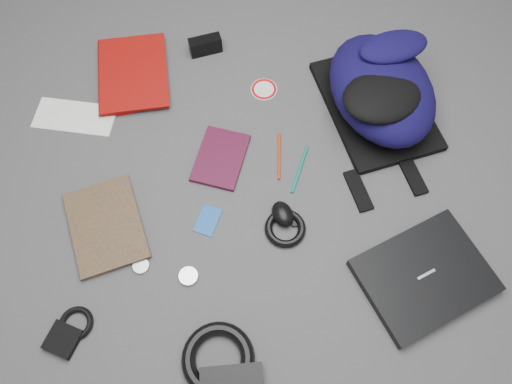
{
  "coord_description": "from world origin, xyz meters",
  "views": [
    {
      "loc": [
        -0.01,
        -0.59,
        1.28
      ],
      "look_at": [
        0.0,
        0.0,
        0.02
      ],
      "focal_mm": 35.0,
      "sensor_mm": 36.0,
      "label": 1
    }
  ],
  "objects_px": {
    "laptop": "(424,276)",
    "comic_book": "(71,237)",
    "textbook_red": "(98,78)",
    "mouse": "(283,214)",
    "dvd_case": "(221,158)",
    "power_brick": "(232,379)",
    "pouch": "(63,340)",
    "compact_camera": "(205,45)",
    "backpack": "(382,89)"
  },
  "relations": [
    {
      "from": "laptop",
      "to": "comic_book",
      "type": "relative_size",
      "value": 1.23
    },
    {
      "from": "textbook_red",
      "to": "mouse",
      "type": "relative_size",
      "value": 3.7
    },
    {
      "from": "textbook_red",
      "to": "dvd_case",
      "type": "distance_m",
      "value": 0.48
    },
    {
      "from": "dvd_case",
      "to": "power_brick",
      "type": "bearing_deg",
      "value": -70.76
    },
    {
      "from": "pouch",
      "to": "laptop",
      "type": "bearing_deg",
      "value": 9.16
    },
    {
      "from": "compact_camera",
      "to": "pouch",
      "type": "xyz_separation_m",
      "value": [
        -0.33,
        -0.91,
        -0.02
      ]
    },
    {
      "from": "dvd_case",
      "to": "pouch",
      "type": "distance_m",
      "value": 0.63
    },
    {
      "from": "comic_book",
      "to": "compact_camera",
      "type": "height_order",
      "value": "compact_camera"
    },
    {
      "from": "backpack",
      "to": "compact_camera",
      "type": "distance_m",
      "value": 0.57
    },
    {
      "from": "comic_book",
      "to": "textbook_red",
      "type": "bearing_deg",
      "value": 69.71
    },
    {
      "from": "pouch",
      "to": "mouse",
      "type": "bearing_deg",
      "value": 30.33
    },
    {
      "from": "laptop",
      "to": "compact_camera",
      "type": "height_order",
      "value": "compact_camera"
    },
    {
      "from": "backpack",
      "to": "comic_book",
      "type": "xyz_separation_m",
      "value": [
        -0.87,
        -0.41,
        -0.08
      ]
    },
    {
      "from": "backpack",
      "to": "mouse",
      "type": "bearing_deg",
      "value": -146.24
    },
    {
      "from": "textbook_red",
      "to": "dvd_case",
      "type": "xyz_separation_m",
      "value": [
        0.39,
        -0.29,
        -0.01
      ]
    },
    {
      "from": "backpack",
      "to": "mouse",
      "type": "xyz_separation_m",
      "value": [
        -0.3,
        -0.36,
        -0.07
      ]
    },
    {
      "from": "textbook_red",
      "to": "pouch",
      "type": "height_order",
      "value": "textbook_red"
    },
    {
      "from": "laptop",
      "to": "compact_camera",
      "type": "distance_m",
      "value": 0.96
    },
    {
      "from": "backpack",
      "to": "pouch",
      "type": "xyz_separation_m",
      "value": [
        -0.85,
        -0.68,
        -0.08
      ]
    },
    {
      "from": "backpack",
      "to": "pouch",
      "type": "height_order",
      "value": "backpack"
    },
    {
      "from": "textbook_red",
      "to": "pouch",
      "type": "xyz_separation_m",
      "value": [
        0.01,
        -0.79,
        -0.01
      ]
    },
    {
      "from": "laptop",
      "to": "mouse",
      "type": "height_order",
      "value": "mouse"
    },
    {
      "from": "comic_book",
      "to": "mouse",
      "type": "height_order",
      "value": "mouse"
    },
    {
      "from": "textbook_red",
      "to": "comic_book",
      "type": "distance_m",
      "value": 0.52
    },
    {
      "from": "textbook_red",
      "to": "power_brick",
      "type": "distance_m",
      "value": 0.99
    },
    {
      "from": "comic_book",
      "to": "compact_camera",
      "type": "xyz_separation_m",
      "value": [
        0.34,
        0.64,
        0.02
      ]
    },
    {
      "from": "dvd_case",
      "to": "compact_camera",
      "type": "distance_m",
      "value": 0.4
    },
    {
      "from": "dvd_case",
      "to": "mouse",
      "type": "height_order",
      "value": "mouse"
    },
    {
      "from": "backpack",
      "to": "compact_camera",
      "type": "relative_size",
      "value": 4.31
    },
    {
      "from": "textbook_red",
      "to": "power_brick",
      "type": "bearing_deg",
      "value": -71.91
    },
    {
      "from": "compact_camera",
      "to": "power_brick",
      "type": "height_order",
      "value": "compact_camera"
    },
    {
      "from": "laptop",
      "to": "compact_camera",
      "type": "relative_size",
      "value": 3.09
    },
    {
      "from": "pouch",
      "to": "power_brick",
      "type": "bearing_deg",
      "value": -13.13
    },
    {
      "from": "mouse",
      "to": "backpack",
      "type": "bearing_deg",
      "value": 29.05
    },
    {
      "from": "compact_camera",
      "to": "pouch",
      "type": "height_order",
      "value": "compact_camera"
    },
    {
      "from": "textbook_red",
      "to": "dvd_case",
      "type": "relative_size",
      "value": 1.56
    },
    {
      "from": "power_brick",
      "to": "pouch",
      "type": "distance_m",
      "value": 0.43
    },
    {
      "from": "comic_book",
      "to": "dvd_case",
      "type": "bearing_deg",
      "value": 11.85
    },
    {
      "from": "backpack",
      "to": "dvd_case",
      "type": "height_order",
      "value": "backpack"
    },
    {
      "from": "dvd_case",
      "to": "pouch",
      "type": "xyz_separation_m",
      "value": [
        -0.38,
        -0.51,
        0.0
      ]
    },
    {
      "from": "pouch",
      "to": "compact_camera",
      "type": "bearing_deg",
      "value": 70.27
    },
    {
      "from": "power_brick",
      "to": "dvd_case",
      "type": "bearing_deg",
      "value": 89.29
    },
    {
      "from": "backpack",
      "to": "compact_camera",
      "type": "xyz_separation_m",
      "value": [
        -0.52,
        0.23,
        -0.06
      ]
    },
    {
      "from": "textbook_red",
      "to": "backpack",
      "type": "bearing_deg",
      "value": -14.8
    },
    {
      "from": "textbook_red",
      "to": "mouse",
      "type": "bearing_deg",
      "value": -47.38
    },
    {
      "from": "comic_book",
      "to": "pouch",
      "type": "bearing_deg",
      "value": -105.51
    },
    {
      "from": "laptop",
      "to": "dvd_case",
      "type": "height_order",
      "value": "laptop"
    },
    {
      "from": "backpack",
      "to": "textbook_red",
      "type": "xyz_separation_m",
      "value": [
        -0.86,
        0.11,
        -0.08
      ]
    },
    {
      "from": "laptop",
      "to": "textbook_red",
      "type": "relative_size",
      "value": 1.1
    },
    {
      "from": "backpack",
      "to": "textbook_red",
      "type": "bearing_deg",
      "value": 155.99
    }
  ]
}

